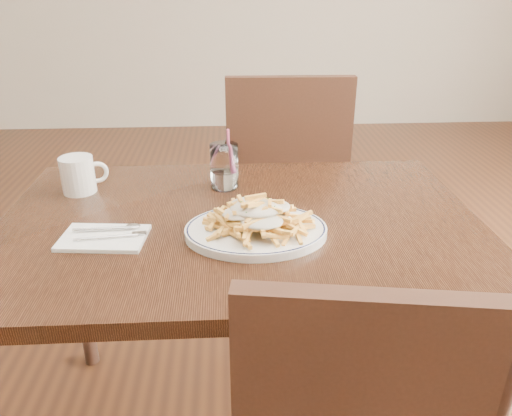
{
  "coord_description": "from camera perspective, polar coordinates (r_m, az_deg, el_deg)",
  "views": [
    {
      "loc": [
        -0.02,
        -1.12,
        1.31
      ],
      "look_at": [
        0.03,
        -0.09,
        0.82
      ],
      "focal_mm": 35.0,
      "sensor_mm": 36.0,
      "label": 1
    }
  ],
  "objects": [
    {
      "name": "coffee_mug",
      "position": [
        1.47,
        -19.59,
        3.61
      ],
      "size": [
        0.13,
        0.09,
        0.1
      ],
      "color": "white",
      "rests_on": "table"
    },
    {
      "name": "cutlery",
      "position": [
        1.2,
        -17.02,
        -2.83
      ],
      "size": [
        0.18,
        0.08,
        0.01
      ],
      "color": "silver",
      "rests_on": "napkin"
    },
    {
      "name": "table",
      "position": [
        1.29,
        -1.77,
        -4.38
      ],
      "size": [
        1.2,
        0.8,
        0.75
      ],
      "color": "black",
      "rests_on": "ground"
    },
    {
      "name": "fries_plate",
      "position": [
        1.17,
        0.0,
        -2.59
      ],
      "size": [
        0.34,
        0.3,
        0.02
      ],
      "color": "white",
      "rests_on": "table"
    },
    {
      "name": "water_glass",
      "position": [
        1.42,
        -3.63,
        4.48
      ],
      "size": [
        0.08,
        0.08,
        0.17
      ],
      "color": "white",
      "rests_on": "table"
    },
    {
      "name": "loaded_fries",
      "position": [
        1.15,
        0.0,
        -0.55
      ],
      "size": [
        0.26,
        0.22,
        0.07
      ],
      "color": "#F0B349",
      "rests_on": "fries_plate"
    },
    {
      "name": "napkin",
      "position": [
        1.2,
        -17.02,
        -3.27
      ],
      "size": [
        0.2,
        0.14,
        0.01
      ],
      "primitive_type": "cube",
      "rotation": [
        0.0,
        0.0,
        -0.1
      ],
      "color": "white",
      "rests_on": "table"
    },
    {
      "name": "chair_far",
      "position": [
        2.01,
        3.33,
        3.31
      ],
      "size": [
        0.46,
        0.46,
        0.99
      ],
      "color": "#311A10",
      "rests_on": "ground"
    }
  ]
}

